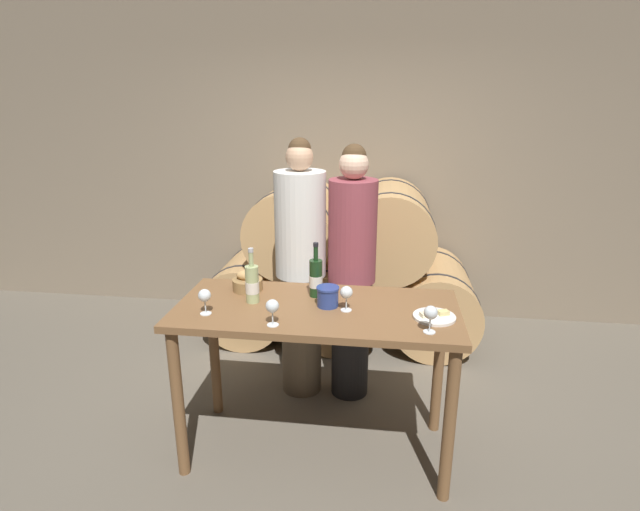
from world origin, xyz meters
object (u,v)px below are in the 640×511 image
at_px(wine_glass_center, 346,293).
at_px(wine_glass_right, 431,313).
at_px(tasting_table, 317,329).
at_px(blue_crock, 328,296).
at_px(wine_glass_left, 272,307).
at_px(person_right, 352,274).
at_px(wine_glass_far_left, 205,296).
at_px(bread_basket, 248,282).
at_px(wine_bottle_white, 252,284).
at_px(wine_bottle_red, 316,278).
at_px(cheese_plate, 434,316).
at_px(person_left, 301,270).

xyz_separation_m(wine_glass_center, wine_glass_right, (0.42, -0.21, 0.00)).
relative_size(tasting_table, blue_crock, 12.37).
bearing_deg(wine_glass_left, wine_glass_right, 1.78).
bearing_deg(person_right, wine_glass_left, -110.16).
bearing_deg(wine_glass_center, wine_glass_far_left, -168.98).
bearing_deg(bread_basket, wine_bottle_white, -66.04).
distance_m(tasting_table, bread_basket, 0.52).
distance_m(wine_bottle_red, wine_glass_left, 0.44).
distance_m(blue_crock, cheese_plate, 0.58).
relative_size(person_left, wine_glass_right, 12.87).
distance_m(wine_bottle_red, blue_crock, 0.17).
xyz_separation_m(person_right, wine_glass_right, (0.44, -0.88, 0.13)).
distance_m(cheese_plate, wine_glass_right, 0.20).
bearing_deg(person_right, bread_basket, -142.46).
relative_size(blue_crock, wine_glass_center, 0.90).
relative_size(person_left, wine_bottle_red, 5.58).
bearing_deg(wine_glass_right, wine_bottle_red, 147.61).
distance_m(person_left, wine_bottle_red, 0.54).
bearing_deg(wine_glass_far_left, person_left, 65.58).
xyz_separation_m(tasting_table, wine_glass_right, (0.59, -0.23, 0.24)).
bearing_deg(wine_glass_far_left, wine_glass_left, -12.98).
relative_size(blue_crock, wine_glass_right, 0.90).
bearing_deg(wine_glass_center, wine_glass_left, -146.63).
distance_m(blue_crock, wine_glass_right, 0.59).
distance_m(wine_bottle_red, wine_glass_far_left, 0.63).
xyz_separation_m(person_right, wine_bottle_red, (-0.17, -0.49, 0.14)).
relative_size(wine_bottle_red, blue_crock, 2.55).
height_order(wine_bottle_white, wine_glass_left, wine_bottle_white).
bearing_deg(person_right, wine_glass_right, -63.30).
bearing_deg(bread_basket, wine_glass_center, -20.20).
height_order(wine_bottle_red, wine_glass_center, wine_bottle_red).
bearing_deg(cheese_plate, wine_glass_center, 175.53).
height_order(blue_crock, wine_glass_left, wine_glass_left).
distance_m(tasting_table, wine_glass_right, 0.68).
distance_m(person_right, wine_glass_far_left, 1.09).
bearing_deg(wine_bottle_red, person_left, 109.36).
distance_m(person_right, bread_basket, 0.74).
bearing_deg(wine_glass_far_left, blue_crock, 16.70).
bearing_deg(wine_glass_left, wine_glass_center, 33.37).
height_order(bread_basket, wine_glass_center, wine_glass_center).
bearing_deg(person_left, wine_glass_far_left, -114.42).
height_order(wine_glass_center, wine_glass_right, same).
bearing_deg(wine_glass_left, tasting_table, 54.24).
bearing_deg(person_left, bread_basket, -118.29).
height_order(wine_bottle_red, bread_basket, wine_bottle_red).
bearing_deg(cheese_plate, blue_crock, 171.80).
height_order(tasting_table, wine_bottle_white, wine_bottle_white).
bearing_deg(wine_glass_center, person_right, 91.58).
xyz_separation_m(blue_crock, wine_glass_left, (-0.25, -0.28, 0.04)).
height_order(bread_basket, wine_glass_far_left, wine_glass_far_left).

